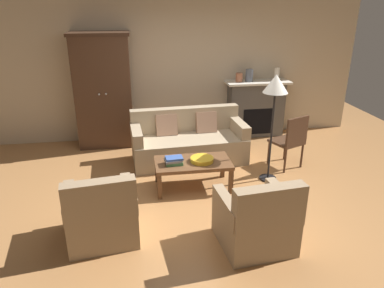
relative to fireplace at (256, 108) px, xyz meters
The scene contains 15 objects.
ground_plane 2.83m from the fireplace, 124.00° to the right, with size 9.60×9.60×0.00m, color #B27A47.
back_wall 1.78m from the fireplace, behind, with size 7.20×0.10×2.80m, color beige.
fireplace is the anchor object (origin of this frame).
armoire 2.99m from the fireplace, behind, with size 1.06×0.57×2.08m.
couch 1.85m from the fireplace, 146.09° to the right, with size 1.97×0.96×0.86m.
coffee_table 2.60m from the fireplace, 128.19° to the right, with size 1.10×0.60×0.42m.
fruit_bowl 2.54m from the fireplace, 125.56° to the right, with size 0.34×0.34×0.06m, color gold.
book_stack 2.82m from the fireplace, 132.00° to the right, with size 0.27×0.20×0.11m.
mantel_vase_terracotta 0.74m from the fireplace, behind, with size 0.13×0.13×0.17m, color #A86042.
mantel_vase_slate 0.69m from the fireplace, behind, with size 0.15×0.15×0.24m, color #565B66.
mantel_vase_cream 0.78m from the fireplace, ahead, with size 0.09×0.09×0.25m, color beige.
armchair_near_left 4.22m from the fireplace, 132.23° to the right, with size 0.87×0.86×0.88m.
armchair_near_right 3.69m from the fireplace, 107.73° to the right, with size 0.85×0.84×0.88m.
side_chair_wooden 1.62m from the fireplace, 87.64° to the right, with size 0.58×0.58×0.90m.
floor_lamp 2.17m from the fireplace, 101.77° to the right, with size 0.36×0.36×1.63m.
Camera 1 is at (-0.80, -4.48, 2.60)m, focal length 33.97 mm.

